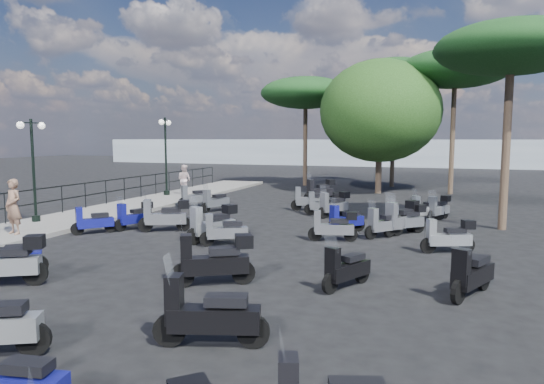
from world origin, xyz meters
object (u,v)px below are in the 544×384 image
(scooter_23, at_px, (426,210))
(scooter_29, at_px, (439,208))
(lamp_post_2, at_px, (166,151))
(scooter_15, at_px, (333,227))
(scooter_12, at_px, (10,382))
(scooter_9, at_px, (224,231))
(scooter_7, at_px, (3,262))
(scooter_21, at_px, (401,218))
(lamp_post_1, at_px, (33,163))
(scooter_20, at_px, (346,269))
(scooter_30, at_px, (324,204))
(pine_1, at_px, (455,69))
(scooter_14, at_px, (213,224))
(broadleaf_tree, at_px, (380,111))
(woman, at_px, (13,207))
(scooter_16, at_px, (345,220))
(scooter_27, at_px, (406,220))
(scooter_3, at_px, (93,222))
(scooter_28, at_px, (384,224))
(scooter_13, at_px, (214,261))
(scooter_19, at_px, (208,316))
(pine_2, at_px, (306,93))
(scooter_10, at_px, (309,200))
(scooter_26, at_px, (449,237))
(scooter_2, at_px, (134,216))
(scooter_4, at_px, (194,197))
(scooter_11, at_px, (320,191))
(scooter_0, at_px, (7,259))
(scooter_17, at_px, (323,204))
(pedestrian_far, at_px, (184,180))
(scooter_5, at_px, (215,202))
(pine_3, at_px, (511,49))
(scooter_22, at_px, (334,205))
(scooter_25, at_px, (471,274))
(scooter_8, at_px, (165,216))
(pine_0, at_px, (395,74))

(scooter_23, height_order, scooter_29, scooter_23)
(lamp_post_2, bearing_deg, scooter_15, -45.41)
(scooter_12, bearing_deg, scooter_9, -0.62)
(scooter_7, relative_size, scooter_21, 1.01)
(lamp_post_1, distance_m, scooter_20, 12.71)
(scooter_30, relative_size, pine_1, 0.19)
(scooter_14, relative_size, broadleaf_tree, 0.22)
(scooter_7, bearing_deg, woman, 15.48)
(scooter_16, relative_size, scooter_27, 0.97)
(scooter_3, bearing_deg, scooter_16, -118.48)
(scooter_3, xyz_separation_m, scooter_28, (9.14, 2.57, 0.03))
(scooter_13, bearing_deg, broadleaf_tree, -33.01)
(scooter_19, distance_m, pine_2, 26.20)
(scooter_10, relative_size, scooter_26, 1.12)
(scooter_2, height_order, scooter_26, same)
(scooter_4, height_order, broadleaf_tree, broadleaf_tree)
(woman, distance_m, scooter_11, 13.91)
(scooter_10, bearing_deg, scooter_2, 123.15)
(scooter_9, bearing_deg, scooter_0, 112.48)
(scooter_17, distance_m, pine_2, 13.75)
(scooter_11, relative_size, pine_2, 0.21)
(pedestrian_far, xyz_separation_m, scooter_30, (8.52, -3.58, -0.49))
(scooter_5, relative_size, scooter_20, 1.08)
(scooter_7, height_order, pine_3, pine_3)
(scooter_2, distance_m, scooter_28, 8.47)
(woman, xyz_separation_m, pine_1, (13.18, 17.73, 5.95))
(scooter_22, distance_m, scooter_30, 0.64)
(lamp_post_2, relative_size, scooter_9, 3.01)
(woman, height_order, scooter_27, woman)
(scooter_14, xyz_separation_m, scooter_28, (4.86, 2.36, -0.11))
(scooter_4, distance_m, scooter_11, 6.32)
(scooter_25, bearing_deg, scooter_8, 2.87)
(scooter_12, bearing_deg, scooter_29, -25.79)
(pine_0, xyz_separation_m, pine_2, (-5.60, -1.08, -1.12))
(scooter_8, relative_size, scooter_27, 1.29)
(scooter_0, height_order, scooter_19, scooter_19)
(scooter_22, distance_m, scooter_23, 3.53)
(scooter_21, xyz_separation_m, pine_2, (-7.44, 15.12, 5.57))
(scooter_7, distance_m, scooter_29, 14.87)
(scooter_29, bearing_deg, scooter_10, 20.12)
(pine_0, bearing_deg, scooter_23, -79.11)
(scooter_27, xyz_separation_m, pine_2, (-7.58, 15.02, 5.63))
(pine_1, relative_size, pine_3, 1.15)
(scooter_30, bearing_deg, lamp_post_2, 55.06)
(scooter_19, bearing_deg, pedestrian_far, 13.68)
(pedestrian_far, distance_m, scooter_22, 9.87)
(scooter_4, xyz_separation_m, scooter_23, (10.17, -0.37, -0.02))
(scooter_11, relative_size, scooter_30, 0.99)
(scooter_14, xyz_separation_m, pine_0, (3.50, 19.29, 6.68))
(scooter_29, bearing_deg, scooter_25, 121.23)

